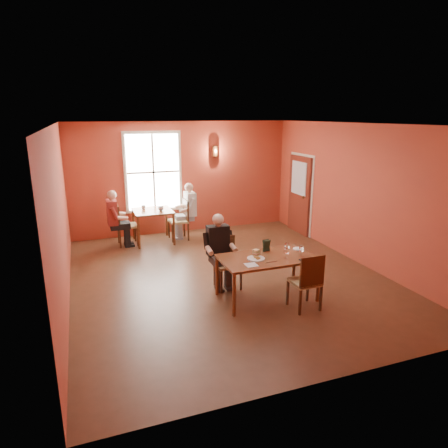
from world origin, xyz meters
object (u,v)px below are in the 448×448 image
object	(u,v)px
chair_diner_main	(227,264)
diner_main	(228,255)
chair_diner_maroon	(127,225)
main_table	(267,278)
second_table	(153,226)
diner_white	(179,213)
diner_maroon	(126,218)
chair_empty	(305,281)
chair_diner_white	(178,220)

from	to	relation	value
chair_diner_main	diner_main	distance (m)	0.19
chair_diner_maroon	diner_main	bearing A→B (deg)	23.64
main_table	chair_diner_maroon	distance (m)	4.38
second_table	diner_white	size ratio (longest dim) A/B	0.67
diner_white	diner_maroon	bearing A→B (deg)	90.00
diner_white	chair_empty	bearing A→B (deg)	-166.89
diner_main	chair_diner_white	bearing A→B (deg)	-87.48
chair_diner_white	chair_diner_maroon	size ratio (longest dim) A/B	1.00
diner_white	diner_maroon	size ratio (longest dim) A/B	1.02
diner_maroon	diner_main	bearing A→B (deg)	24.07
second_table	diner_maroon	size ratio (longest dim) A/B	0.69
chair_empty	diner_maroon	distance (m)	5.09
chair_diner_maroon	chair_diner_white	bearing A→B (deg)	90.00
main_table	chair_diner_main	xyz separation A→B (m)	(-0.50, 0.65, 0.10)
chair_diner_maroon	chair_diner_main	bearing A→B (deg)	23.83
diner_main	chair_diner_maroon	size ratio (longest dim) A/B	1.29
diner_main	diner_white	xyz separation A→B (m)	(-0.12, 3.30, 0.03)
diner_main	chair_diner_maroon	xyz separation A→B (m)	(-1.45, 3.30, -0.15)
diner_main	diner_white	bearing A→B (deg)	-88.00
chair_diner_white	diner_maroon	distance (m)	1.34
diner_maroon	main_table	bearing A→B (deg)	26.73
diner_main	chair_empty	xyz separation A→B (m)	(0.93, -1.18, -0.17)
diner_main	second_table	xyz separation A→B (m)	(-0.80, 3.30, -0.25)
second_table	chair_diner_maroon	size ratio (longest dim) A/B	0.91
diner_main	main_table	bearing A→B (deg)	128.88
chair_diner_main	chair_diner_maroon	size ratio (longest dim) A/B	0.93
chair_diner_main	diner_main	size ratio (longest dim) A/B	0.72
chair_diner_main	chair_diner_maroon	distance (m)	3.58
main_table	chair_diner_main	size ratio (longest dim) A/B	1.71
second_table	diner_maroon	world-z (taller)	diner_maroon
main_table	diner_maroon	xyz separation A→B (m)	(-1.98, 3.92, 0.30)
second_table	chair_diner_maroon	bearing A→B (deg)	180.00
diner_main	diner_maroon	distance (m)	3.62
second_table	chair_diner_maroon	xyz separation A→B (m)	(-0.65, 0.00, 0.10)
chair_diner_main	chair_diner_white	world-z (taller)	chair_diner_white
main_table	chair_diner_maroon	size ratio (longest dim) A/B	1.58
main_table	diner_maroon	size ratio (longest dim) A/B	1.20
second_table	chair_diner_white	world-z (taller)	chair_diner_white
chair_empty	diner_main	bearing A→B (deg)	126.85
chair_diner_maroon	diner_maroon	xyz separation A→B (m)	(-0.03, 0.00, 0.17)
chair_diner_main	chair_diner_white	xyz separation A→B (m)	(-0.15, 3.27, 0.04)
main_table	second_table	distance (m)	4.13
main_table	diner_maroon	world-z (taller)	diner_maroon
main_table	diner_white	xyz separation A→B (m)	(-0.62, 3.92, 0.32)
chair_diner_white	chair_diner_maroon	distance (m)	1.30
main_table	diner_main	bearing A→B (deg)	128.88
chair_empty	chair_diner_white	size ratio (longest dim) A/B	0.95
second_table	diner_main	bearing A→B (deg)	-76.46
main_table	chair_diner_white	xyz separation A→B (m)	(-0.65, 3.92, 0.13)
diner_main	diner_white	size ratio (longest dim) A/B	0.95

